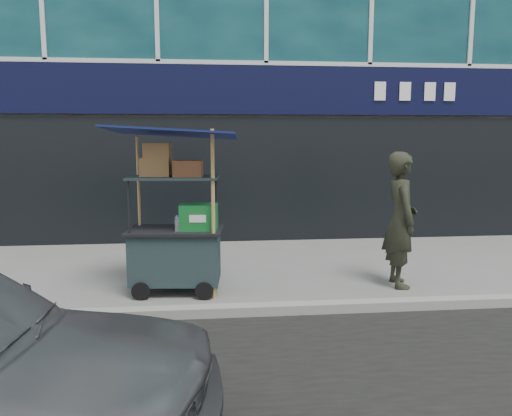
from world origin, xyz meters
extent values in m
plane|color=slate|center=(0.00, 0.00, 0.00)|extent=(80.00, 80.00, 0.00)
cube|color=gray|center=(0.00, -0.20, 0.06)|extent=(80.00, 0.18, 0.12)
cube|color=black|center=(0.00, 3.86, 2.90)|extent=(15.68, 0.06, 0.90)
cube|color=black|center=(0.00, 3.90, 1.20)|extent=(15.68, 0.04, 2.40)
cube|color=black|center=(-1.57, 0.78, 0.47)|extent=(1.19, 0.77, 0.66)
cylinder|color=black|center=(-2.00, 0.47, 0.11)|extent=(0.23, 0.07, 0.23)
cylinder|color=black|center=(-1.21, 0.40, 0.11)|extent=(0.23, 0.07, 0.23)
cube|color=black|center=(-1.57, 0.78, 0.83)|extent=(1.28, 0.85, 0.04)
cylinder|color=black|center=(-2.12, 0.55, 1.16)|extent=(0.03, 0.03, 0.71)
cylinder|color=black|center=(-1.08, 0.45, 1.16)|extent=(0.03, 0.03, 0.71)
cylinder|color=black|center=(-2.07, 1.11, 1.16)|extent=(0.03, 0.03, 0.71)
cylinder|color=black|center=(-1.03, 1.02, 1.16)|extent=(0.03, 0.03, 0.71)
cube|color=black|center=(-1.57, 0.78, 1.52)|extent=(1.19, 0.77, 0.03)
cylinder|color=#A27749|center=(-1.08, 0.45, 1.07)|extent=(0.05, 0.05, 2.14)
cylinder|color=#A27749|center=(-2.07, 1.11, 1.02)|extent=(0.04, 0.04, 2.04)
cube|color=#0C1B44|center=(-1.57, 0.78, 2.09)|extent=(1.71, 1.28, 0.19)
cube|color=#0E591F|center=(-1.26, 0.71, 1.01)|extent=(0.50, 0.37, 0.33)
cylinder|color=silver|center=(-1.53, 0.59, 0.94)|extent=(0.07, 0.07, 0.19)
cylinder|color=blue|center=(-1.53, 0.59, 1.04)|extent=(0.03, 0.03, 0.02)
cube|color=olive|center=(-1.80, 0.85, 1.65)|extent=(0.40, 0.32, 0.24)
cube|color=brown|center=(-1.39, 0.72, 1.64)|extent=(0.38, 0.30, 0.21)
cube|color=olive|center=(-1.78, 0.83, 1.86)|extent=(0.35, 0.28, 0.19)
imported|color=black|center=(1.46, 0.75, 0.92)|extent=(0.50, 0.71, 1.84)
camera|label=1|loc=(-1.18, -5.69, 2.05)|focal=35.00mm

